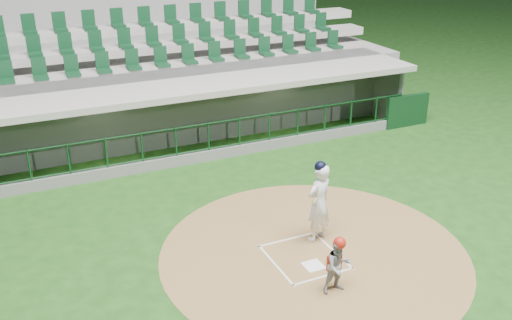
{
  "coord_description": "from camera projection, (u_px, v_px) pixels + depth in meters",
  "views": [
    {
      "loc": [
        -5.71,
        -9.97,
        7.29
      ],
      "look_at": [
        0.11,
        2.6,
        1.3
      ],
      "focal_mm": 40.0,
      "sensor_mm": 36.0,
      "label": 1
    }
  ],
  "objects": [
    {
      "name": "ground",
      "position": [
        298.0,
        251.0,
        13.4
      ],
      "size": [
        120.0,
        120.0,
        0.0
      ],
      "primitive_type": "plane",
      "color": "#184212",
      "rests_on": "ground"
    },
    {
      "name": "dirt_circle",
      "position": [
        314.0,
        252.0,
        13.35
      ],
      "size": [
        7.2,
        7.2,
        0.01
      ],
      "primitive_type": "cylinder",
      "color": "brown",
      "rests_on": "ground"
    },
    {
      "name": "home_plate",
      "position": [
        313.0,
        266.0,
        12.81
      ],
      "size": [
        0.43,
        0.43,
        0.02
      ],
      "primitive_type": "cube",
      "color": "white",
      "rests_on": "dirt_circle"
    },
    {
      "name": "batter_box_chalk",
      "position": [
        304.0,
        257.0,
        13.14
      ],
      "size": [
        1.55,
        1.8,
        0.01
      ],
      "color": "white",
      "rests_on": "ground"
    },
    {
      "name": "dugout_structure",
      "position": [
        192.0,
        114.0,
        19.57
      ],
      "size": [
        16.4,
        3.7,
        3.0
      ],
      "color": "slate",
      "rests_on": "ground"
    },
    {
      "name": "seating_deck",
      "position": [
        163.0,
        80.0,
        21.92
      ],
      "size": [
        17.0,
        6.72,
        5.15
      ],
      "color": "gray",
      "rests_on": "ground"
    },
    {
      "name": "batter",
      "position": [
        319.0,
        202.0,
        13.49
      ],
      "size": [
        0.95,
        0.98,
        2.06
      ],
      "color": "white",
      "rests_on": "dirt_circle"
    },
    {
      "name": "catcher",
      "position": [
        338.0,
        265.0,
        11.73
      ],
      "size": [
        0.6,
        0.48,
        1.29
      ],
      "color": "gray",
      "rests_on": "dirt_circle"
    }
  ]
}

